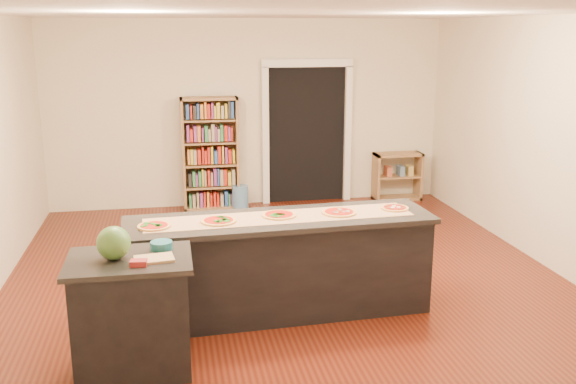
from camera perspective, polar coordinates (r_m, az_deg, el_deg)
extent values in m
cube|color=beige|center=(6.39, 0.33, 3.04)|extent=(6.00, 7.00, 2.80)
cube|color=#4F1B0D|center=(6.80, 0.31, -8.58)|extent=(6.00, 7.00, 0.01)
cube|color=white|center=(6.26, 0.35, 15.68)|extent=(6.00, 7.00, 0.01)
cube|color=black|center=(9.99, 1.65, 5.09)|extent=(1.20, 0.02, 2.10)
cube|color=silver|center=(9.83, -2.02, 4.94)|extent=(0.10, 0.08, 2.10)
cube|color=silver|center=(10.10, 5.33, 5.14)|extent=(0.10, 0.08, 2.10)
cube|color=silver|center=(9.83, 1.75, 11.40)|extent=(1.40, 0.08, 0.12)
cube|color=black|center=(6.12, -0.71, -6.76)|extent=(2.79, 0.70, 0.90)
cube|color=black|center=(5.96, -0.72, -2.51)|extent=(2.87, 0.78, 0.05)
cube|color=black|center=(5.27, -13.65, -10.75)|extent=(0.87, 0.61, 0.90)
cube|color=black|center=(5.10, -13.96, -5.95)|extent=(0.95, 0.69, 0.04)
cube|color=#98734A|center=(9.64, -6.92, 3.39)|extent=(0.84, 0.30, 1.68)
cube|color=#98734A|center=(10.33, 9.69, 1.39)|extent=(0.75, 0.32, 0.75)
cylinder|color=#5385BA|center=(9.71, -4.26, -0.47)|extent=(0.24, 0.24, 0.36)
cube|color=tan|center=(5.96, -0.74, -2.24)|extent=(2.51, 0.56, 0.00)
sphere|color=#144214|center=(5.06, -15.24, -4.39)|extent=(0.26, 0.26, 0.26)
cube|color=tan|center=(5.01, -11.82, -5.83)|extent=(0.32, 0.23, 0.02)
cube|color=maroon|center=(4.91, -13.14, -6.15)|extent=(0.13, 0.10, 0.04)
cylinder|color=#195966|center=(5.22, -11.19, -4.69)|extent=(0.18, 0.18, 0.07)
cylinder|color=tan|center=(5.78, -11.82, -2.98)|extent=(0.29, 0.29, 0.02)
cylinder|color=#A5190C|center=(5.78, -11.82, -2.90)|extent=(0.24, 0.24, 0.00)
cylinder|color=tan|center=(5.84, -6.19, -2.57)|extent=(0.33, 0.33, 0.02)
cylinder|color=#A5190C|center=(5.84, -6.19, -2.48)|extent=(0.27, 0.27, 0.00)
cylinder|color=tan|center=(5.99, -0.81, -2.06)|extent=(0.32, 0.32, 0.02)
cylinder|color=#A5190C|center=(5.99, -0.81, -1.98)|extent=(0.26, 0.26, 0.00)
cylinder|color=tan|center=(6.09, 4.56, -1.82)|extent=(0.33, 0.33, 0.02)
cylinder|color=#A5190C|center=(6.09, 4.56, -1.73)|extent=(0.27, 0.27, 0.00)
cylinder|color=tan|center=(6.31, 9.47, -1.41)|extent=(0.27, 0.27, 0.02)
cylinder|color=#A5190C|center=(6.30, 9.48, -1.34)|extent=(0.22, 0.22, 0.00)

